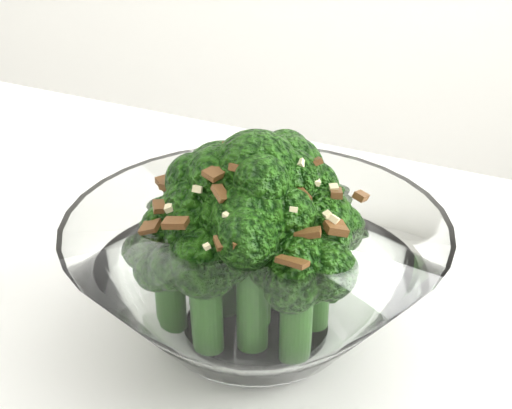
{
  "coord_description": "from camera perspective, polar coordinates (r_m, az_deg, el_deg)",
  "views": [
    {
      "loc": [
        0.12,
        -0.44,
        1.05
      ],
      "look_at": [
        0.09,
        -0.06,
        0.85
      ],
      "focal_mm": 50.0,
      "sensor_mm": 36.0,
      "label": 1
    }
  ],
  "objects": [
    {
      "name": "broccoli_dish",
      "position": [
        0.44,
        -0.14,
        -4.64
      ],
      "size": [
        0.23,
        0.23,
        0.14
      ],
      "color": "white",
      "rests_on": "table"
    }
  ]
}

